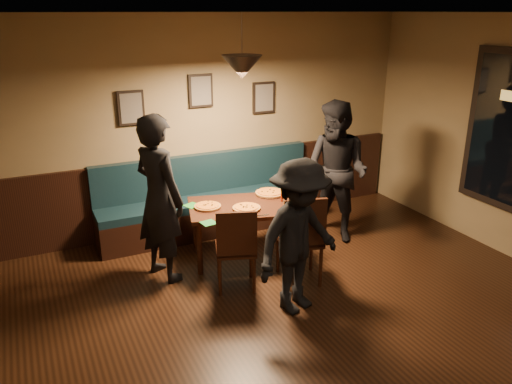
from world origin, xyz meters
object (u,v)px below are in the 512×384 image
chair_near_right (300,237)px  chair_near_left (236,247)px  dining_table (243,231)px  diner_left (159,199)px  soda_glass (299,199)px  diner_front (299,237)px  tabasco_bottle (282,197)px  diner_right (336,172)px  booth_bench (211,196)px

chair_near_right → chair_near_left: bearing=-176.6°
dining_table → diner_left: diner_left is taller
dining_table → soda_glass: soda_glass is taller
chair_near_right → dining_table: bearing=130.3°
chair_near_left → diner_front: 0.82m
chair_near_right → soda_glass: size_ratio=6.69×
dining_table → tabasco_bottle: size_ratio=10.64×
dining_table → tabasco_bottle: (0.47, -0.08, 0.40)m
chair_near_left → chair_near_right: (0.68, -0.16, 0.04)m
diner_right → diner_front: diner_right is taller
diner_left → tabasco_bottle: 1.47m
tabasco_bottle → diner_front: bearing=-110.6°
diner_right → booth_bench: bearing=-146.5°
chair_near_left → chair_near_right: bearing=6.2°
diner_left → chair_near_left: bearing=-154.0°
booth_bench → dining_table: 0.90m
diner_left → soda_glass: 1.61m
chair_near_left → tabasco_bottle: chair_near_left is taller
booth_bench → dining_table: (0.07, -0.88, -0.16)m
tabasco_bottle → chair_near_left: bearing=-148.2°
chair_near_right → soda_glass: (0.26, 0.48, 0.24)m
booth_bench → diner_left: bearing=-135.2°
chair_near_right → tabasco_bottle: chair_near_right is taller
soda_glass → chair_near_left: bearing=-161.0°
booth_bench → chair_near_right: 1.68m
diner_left → diner_front: diner_left is taller
booth_bench → soda_glass: 1.35m
booth_bench → diner_front: size_ratio=1.93×
chair_near_right → diner_right: diner_right is taller
diner_left → chair_near_right: bearing=-141.2°
chair_near_right → soda_glass: 0.60m
chair_near_left → diner_left: diner_left is taller
diner_front → tabasco_bottle: diner_front is taller
dining_table → chair_near_right: chair_near_right is taller
chair_near_right → tabasco_bottle: (0.13, 0.67, 0.22)m
booth_bench → tabasco_bottle: booth_bench is taller
diner_right → tabasco_bottle: size_ratio=15.21×
chair_near_left → diner_left: bearing=157.7°
chair_near_left → chair_near_right: size_ratio=0.92×
diner_left → soda_glass: diner_left is taller
chair_near_right → diner_right: bearing=54.7°
booth_bench → diner_front: 2.15m
diner_left → booth_bench: bearing=-67.8°
dining_table → diner_left: (-0.99, -0.03, 0.59)m
chair_near_right → diner_right: (0.96, 0.76, 0.39)m
diner_front → diner_right: bearing=28.0°
dining_table → chair_near_right: 0.84m
diner_right → tabasco_bottle: 0.85m
diner_front → soda_glass: bearing=43.3°
chair_near_left → diner_right: 1.80m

